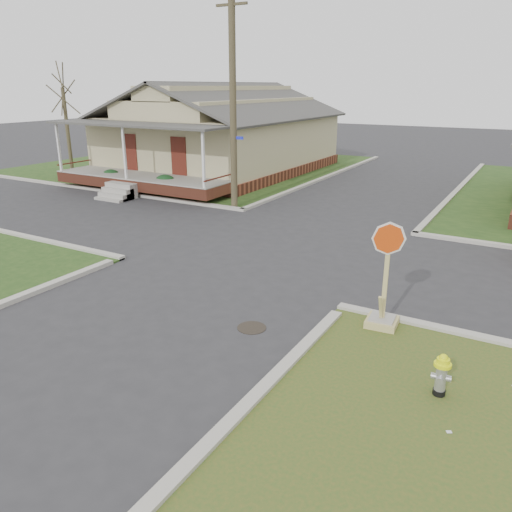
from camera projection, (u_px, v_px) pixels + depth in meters
The scene contains 11 objects.
ground at pixel (186, 300), 12.42m from camera, with size 120.00×120.00×0.00m, color #2C2B2E.
verge_far_left at pixel (196, 165), 33.31m from camera, with size 19.00×19.00×0.05m, color #213F16.
curbs at pixel (279, 246), 16.52m from camera, with size 80.00×40.00×0.12m, color #AEAA9D, non-canonical shape.
manhole at pixel (252, 328), 10.97m from camera, with size 0.64×0.64×0.01m, color black.
corner_house at pixel (222, 134), 30.08m from camera, with size 10.10×15.50×5.30m.
utility_pole at pixel (233, 96), 20.19m from camera, with size 1.80×0.28×9.00m.
tree_far_left at pixel (67, 130), 29.95m from camera, with size 0.22×0.22×4.90m, color #433A26.
fire_hydrant at pixel (442, 373), 8.39m from camera, with size 0.29×0.29×0.78m.
stop_sign at pixel (383, 304), 10.81m from camera, with size 0.67×0.65×2.36m.
hedge_left at pixel (111, 178), 25.63m from camera, with size 1.29×1.06×0.99m, color #14371C.
hedge_right at pixel (165, 184), 23.96m from camera, with size 1.32×1.08×1.01m, color #14371C.
Camera 1 is at (7.21, -9.00, 5.05)m, focal length 35.00 mm.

